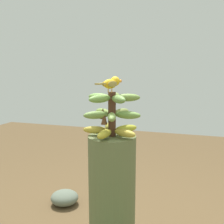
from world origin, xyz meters
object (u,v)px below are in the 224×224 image
object	(u,v)px
banana_tree	(112,213)
garden_rock	(65,198)
banana_bunch	(112,114)
perched_bird	(112,83)

from	to	relation	value
banana_tree	garden_rock	xyz separation A→B (m)	(0.74, 0.71, -0.39)
banana_tree	banana_bunch	xyz separation A→B (m)	(-0.00, 0.00, 0.58)
perched_bird	banana_tree	bearing A→B (deg)	12.17
banana_bunch	perched_bird	xyz separation A→B (m)	(-0.02, -0.01, 0.17)
banana_bunch	garden_rock	bearing A→B (deg)	44.07
perched_bird	banana_bunch	bearing A→B (deg)	16.95
garden_rock	banana_tree	bearing A→B (deg)	-135.83
perched_bird	garden_rock	bearing A→B (deg)	43.59
banana_bunch	garden_rock	distance (m)	1.41
garden_rock	banana_bunch	bearing A→B (deg)	-135.93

